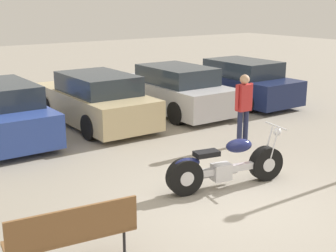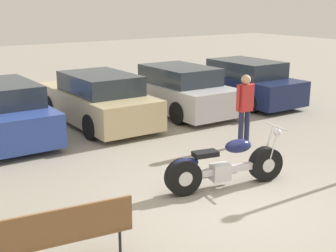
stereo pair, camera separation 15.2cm
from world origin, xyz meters
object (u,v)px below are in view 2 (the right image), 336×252
at_px(park_bench, 68,230).
at_px(person_standing, 245,104).
at_px(parked_car_silver, 176,90).
at_px(parked_car_champagne, 97,100).
at_px(parked_car_navy, 241,83).
at_px(motorcycle, 224,166).

bearing_deg(park_bench, person_standing, 25.94).
bearing_deg(parked_car_silver, person_standing, -100.01).
distance_m(parked_car_champagne, park_bench, 7.24).
bearing_deg(park_bench, parked_car_silver, 46.15).
bearing_deg(parked_car_navy, parked_car_champagne, 178.50).
bearing_deg(person_standing, parked_car_champagne, 117.46).
relative_size(motorcycle, parked_car_navy, 0.54).
height_order(parked_car_champagne, parked_car_silver, same).
bearing_deg(person_standing, parked_car_silver, 79.99).
bearing_deg(parked_car_navy, parked_car_silver, 177.69).
bearing_deg(park_bench, parked_car_navy, 35.70).
height_order(parked_car_navy, person_standing, person_standing).
distance_m(parked_car_navy, park_bench, 10.64).
bearing_deg(parked_car_silver, motorcycle, -116.71).
bearing_deg(parked_car_champagne, motorcycle, -91.27).
relative_size(motorcycle, parked_car_silver, 0.54).
height_order(parked_car_silver, person_standing, person_standing).
relative_size(motorcycle, park_bench, 1.41).
height_order(parked_car_navy, park_bench, parked_car_navy).
bearing_deg(park_bench, motorcycle, 15.81).
distance_m(motorcycle, parked_car_navy, 7.45).
bearing_deg(parked_car_silver, parked_car_champagne, 179.30).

